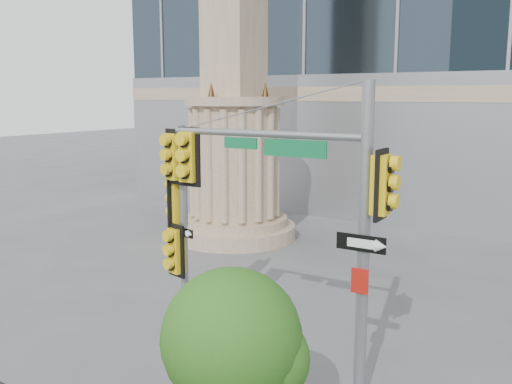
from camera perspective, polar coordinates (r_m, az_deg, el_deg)
The scene contains 4 objects.
monument at distance 20.32m, azimuth -2.19°, elevation 10.68°, with size 4.40×4.40×16.60m.
main_signal_pole at distance 9.64m, azimuth 5.38°, elevation -1.24°, with size 4.21×0.56×5.41m.
secondary_signal_pole at distance 12.18m, azimuth -7.80°, elevation -2.23°, with size 0.79×0.68×4.55m.
street_tree at distance 7.71m, azimuth -2.17°, elevation -15.00°, with size 1.91×1.86×2.97m.
Camera 1 is at (5.94, -7.44, 5.18)m, focal length 40.00 mm.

